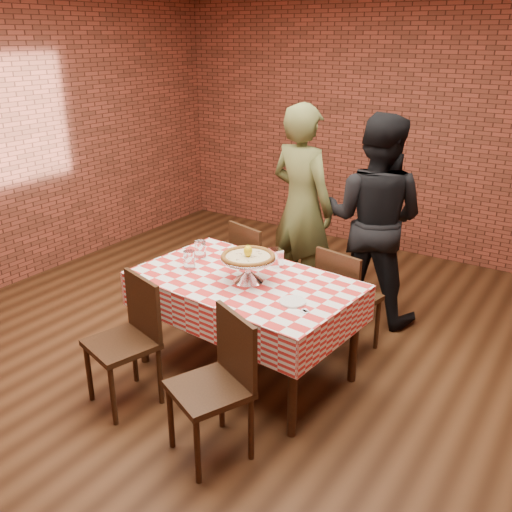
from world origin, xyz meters
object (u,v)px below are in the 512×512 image
object	(u,v)px
condiment_caddy	(276,257)
diner_olive	(302,207)
water_glass_left	(189,260)
chair_far_right	(349,299)
pizza_stand	(248,269)
pizza	(248,257)
water_glass_right	(200,249)
chair_near_right	(209,390)
chair_far_left	(261,269)
diner_black	(374,220)
table	(245,326)
chair_near_left	(121,345)

from	to	relation	value
condiment_caddy	diner_olive	xyz separation A→B (m)	(-0.33, 0.98, 0.09)
water_glass_left	chair_far_right	world-z (taller)	water_glass_left
diner_olive	pizza_stand	bearing A→B (deg)	115.68
pizza	water_glass_right	distance (m)	0.59
pizza_stand	chair_near_right	xyz separation A→B (m)	(0.29, -0.83, -0.40)
chair_far_left	diner_black	xyz separation A→B (m)	(0.81, 0.52, 0.46)
table	pizza	world-z (taller)	pizza
condiment_caddy	chair_near_right	size ratio (longest dim) A/B	0.15
chair_near_left	chair_far_right	bearing A→B (deg)	72.64
diner_olive	condiment_caddy	bearing A→B (deg)	121.09
table	diner_olive	world-z (taller)	diner_olive
water_glass_right	chair_near_right	bearing A→B (deg)	-49.76
table	pizza_stand	xyz separation A→B (m)	(0.04, -0.01, 0.47)
table	condiment_caddy	xyz separation A→B (m)	(0.06, 0.32, 0.45)
pizza	condiment_caddy	distance (m)	0.35
chair_near_right	diner_black	distance (m)	2.26
pizza_stand	water_glass_left	world-z (taller)	pizza_stand
water_glass_right	chair_far_right	distance (m)	1.22
chair_near_right	diner_olive	bearing A→B (deg)	129.29
chair_near_left	diner_olive	distance (m)	2.13
chair_near_right	diner_olive	world-z (taller)	diner_olive
pizza	water_glass_left	bearing A→B (deg)	-174.23
water_glass_right	diner_olive	world-z (taller)	diner_olive
chair_far_right	diner_olive	size ratio (longest dim) A/B	0.48
pizza_stand	diner_black	world-z (taller)	diner_black
water_glass_left	water_glass_right	distance (m)	0.22
chair_near_left	chair_far_right	world-z (taller)	chair_near_left
chair_far_right	diner_black	distance (m)	0.80
chair_near_right	pizza_stand	bearing A→B (deg)	132.93
condiment_caddy	chair_near_left	distance (m)	1.27
pizza_stand	chair_near_right	distance (m)	0.97
diner_black	table	bearing A→B (deg)	69.64
chair_far_right	pizza_stand	bearing A→B (deg)	68.44
condiment_caddy	diner_olive	size ratio (longest dim) A/B	0.07
chair_far_right	water_glass_right	bearing A→B (deg)	39.79
pizza	chair_far_left	distance (m)	1.08
diner_black	chair_far_right	bearing A→B (deg)	94.44
pizza	water_glass_right	xyz separation A→B (m)	(-0.55, 0.16, -0.11)
table	condiment_caddy	world-z (taller)	condiment_caddy
diner_black	chair_near_right	bearing A→B (deg)	84.22
chair_far_right	diner_black	size ratio (longest dim) A/B	0.49
table	chair_near_left	world-z (taller)	chair_near_left
table	diner_olive	size ratio (longest dim) A/B	0.84
pizza_stand	chair_near_left	size ratio (longest dim) A/B	0.44
water_glass_left	condiment_caddy	size ratio (longest dim) A/B	0.99
pizza_stand	chair_near_right	bearing A→B (deg)	-70.91
table	pizza	bearing A→B (deg)	-19.79
chair_near_right	diner_black	size ratio (longest dim) A/B	0.50
chair_near_left	diner_black	xyz separation A→B (m)	(0.88, 2.13, 0.45)
table	chair_near_right	size ratio (longest dim) A/B	1.73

